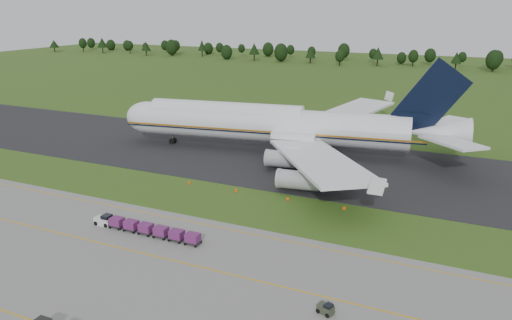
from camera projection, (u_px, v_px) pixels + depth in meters
The scene contains 9 objects.
ground at pixel (242, 205), 87.66m from camera, with size 600.00×600.00×0.00m, color #325118.
apron at pixel (114, 306), 58.10m from camera, with size 300.00×52.00×0.06m, color slate.
taxiway at pixel (296, 161), 111.98m from camera, with size 300.00×40.00×0.08m, color black.
apron_markings at pixel (150, 277), 64.19m from camera, with size 300.00×30.20×0.01m.
tree_line at pixel (436, 58), 271.56m from camera, with size 528.82×20.57×11.43m.
aircraft at pixel (276, 124), 117.63m from camera, with size 83.12×79.77×23.25m.
baggage_train at pixel (144, 228), 76.24m from camera, with size 19.05×1.73×1.66m.
utility_cart at pixel (325, 309), 56.56m from camera, with size 2.08×1.61×1.01m.
edge_markers at pixel (262, 195), 91.48m from camera, with size 31.49×0.30×0.60m.
Camera 1 is at (36.00, -73.01, 33.56)m, focal length 35.00 mm.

